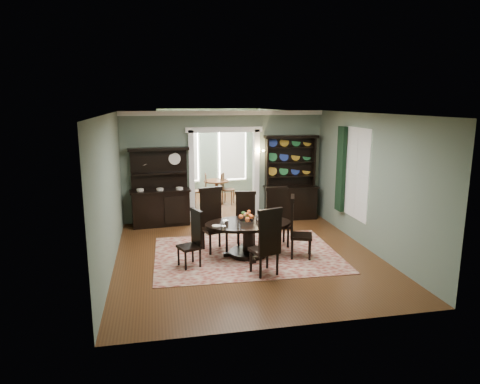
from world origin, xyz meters
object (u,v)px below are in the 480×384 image
object	(u,v)px
welsh_dresser	(290,189)
sideboard	(160,199)
parlor_table	(217,188)
dining_table	(248,233)

from	to	relation	value
welsh_dresser	sideboard	bearing A→B (deg)	-178.52
parlor_table	sideboard	bearing A→B (deg)	-130.09
sideboard	parlor_table	xyz separation A→B (m)	(1.81, 2.15, -0.23)
dining_table	parlor_table	world-z (taller)	parlor_table
dining_table	parlor_table	bearing A→B (deg)	89.24
welsh_dresser	dining_table	bearing A→B (deg)	-121.97
parlor_table	dining_table	bearing A→B (deg)	-90.25
welsh_dresser	parlor_table	size ratio (longest dim) A/B	2.85
welsh_dresser	parlor_table	xyz separation A→B (m)	(-1.78, 2.17, -0.35)
dining_table	sideboard	xyz separation A→B (m)	(-1.79, 2.72, 0.21)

